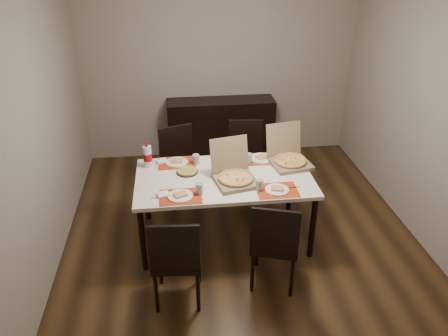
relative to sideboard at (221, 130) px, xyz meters
The scene contains 18 objects.
ground 1.84m from the sideboard, 90.00° to the right, with size 3.80×4.00×0.02m, color #402913.
room_walls 1.86m from the sideboard, 90.00° to the right, with size 3.84×4.02×2.62m.
sideboard is the anchor object (origin of this frame).
dining_table 1.91m from the sideboard, 95.58° to the right, with size 1.80×1.00×0.75m.
chair_near_left 2.91m from the sideboard, 104.10° to the right, with size 0.45×0.45×0.93m.
chair_near_right 2.71m from the sideboard, 86.29° to the right, with size 0.53×0.53×0.93m.
chair_far_left 1.21m from the sideboard, 120.96° to the right, with size 0.53×0.53×0.93m.
chair_far_right 0.97m from the sideboard, 77.80° to the right, with size 0.46×0.46×0.93m.
setting_near_left 2.32m from the sideboard, 105.46° to the right, with size 0.50×0.30×0.11m.
setting_near_right 2.25m from the sideboard, 83.68° to the right, with size 0.44×0.30×0.11m.
setting_far_left 1.69m from the sideboard, 112.05° to the right, with size 0.47×0.30×0.11m.
setting_far_right 1.62m from the sideboard, 81.49° to the right, with size 0.45×0.30×0.11m.
napkin_loose 1.91m from the sideboard, 94.32° to the right, with size 0.12×0.11×0.02m, color white.
pizza_box_center 2.02m from the sideboard, 92.55° to the right, with size 0.48×0.51×0.40m.
pizza_box_right 1.81m from the sideboard, 72.12° to the right, with size 0.47×0.50×0.40m.
faina_plate 1.87m from the sideboard, 107.52° to the right, with size 0.23×0.23×0.03m.
dip_bowl 1.73m from the sideboard, 95.44° to the right, with size 0.11×0.11×0.03m, color white.
soda_bottle 1.89m from the sideboard, 121.49° to the right, with size 0.09×0.09×0.28m.
Camera 1 is at (-0.65, -3.97, 2.95)m, focal length 35.00 mm.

